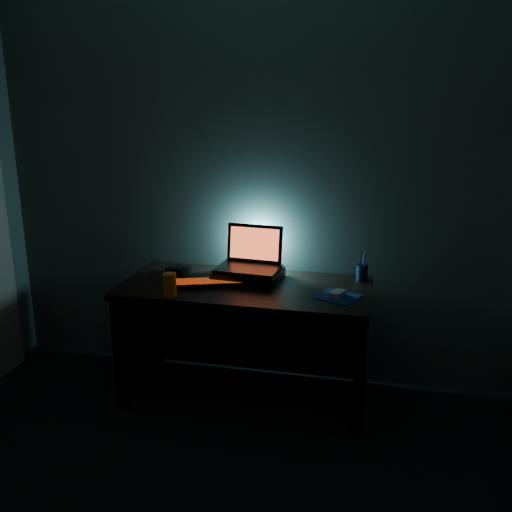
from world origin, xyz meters
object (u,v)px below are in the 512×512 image
Objects in this scene: laptop at (251,258)px; router at (179,270)px; mouse at (337,294)px; juice_glass at (170,285)px; keyboard at (212,282)px; pen_cup at (362,273)px.

laptop is 0.47m from router.
mouse is 0.95m from juice_glass.
juice_glass is at bearing -146.42° from keyboard.
pen_cup is 0.64× the size of router.
juice_glass reaches higher than mouse.
mouse is at bearing -110.28° from pen_cup.
keyboard is 3.64× the size of juice_glass.
juice_glass is (-0.93, -0.19, 0.05)m from mouse.
juice_glass reaches higher than router.
pen_cup reaches higher than mouse.
router is (-0.46, -0.05, -0.10)m from laptop.
pen_cup is 1.18m from juice_glass.
keyboard is 0.31m from router.
pen_cup is at bearing 92.65° from mouse.
router reaches higher than mouse.
mouse is 0.64× the size of router.
laptop is 0.69m from pen_cup.
juice_glass is at bearing -60.69° from router.
laptop is at bearing 21.79° from router.
pen_cup is at bearing 22.21° from router.
pen_cup is at bearing 26.01° from juice_glass.
juice_glass is at bearing -153.99° from pen_cup.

